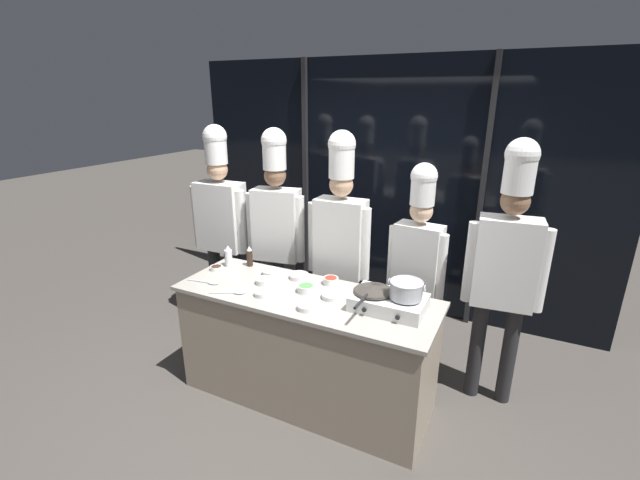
{
  "coord_description": "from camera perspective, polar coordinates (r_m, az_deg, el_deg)",
  "views": [
    {
      "loc": [
        1.39,
        -2.53,
        2.34
      ],
      "look_at": [
        0.0,
        0.25,
        1.27
      ],
      "focal_mm": 24.0,
      "sensor_mm": 36.0,
      "label": 1
    }
  ],
  "objects": [
    {
      "name": "squeeze_bottle_clear",
      "position": [
        3.77,
        -12.12,
        -2.14
      ],
      "size": [
        0.06,
        0.06,
        0.19
      ],
      "color": "white",
      "rests_on": "demo_counter"
    },
    {
      "name": "prep_bowl_scallions",
      "position": [
        3.24,
        -1.88,
        -6.41
      ],
      "size": [
        0.13,
        0.13,
        0.06
      ],
      "color": "white",
      "rests_on": "demo_counter"
    },
    {
      "name": "serving_spoon_slotted",
      "position": [
        3.28,
        -11.3,
        -6.89
      ],
      "size": [
        0.25,
        0.15,
        0.02
      ],
      "color": "#B2B5BA",
      "rests_on": "demo_counter"
    },
    {
      "name": "chef_line",
      "position": [
        3.64,
        2.68,
        0.86
      ],
      "size": [
        0.56,
        0.23,
        2.06
      ],
      "rotation": [
        0.0,
        0.0,
        3.17
      ],
      "color": "#4C4C51",
      "rests_on": "ground_plane"
    },
    {
      "name": "frying_pan",
      "position": [
        3.01,
        7.13,
        -6.45
      ],
      "size": [
        0.28,
        0.49,
        0.04
      ],
      "color": "#38332D",
      "rests_on": "portable_stove"
    },
    {
      "name": "serving_spoon_solid",
      "position": [
        3.5,
        -14.55,
        -5.5
      ],
      "size": [
        0.28,
        0.08,
        0.02
      ],
      "color": "#B2B5BA",
      "rests_on": "demo_counter"
    },
    {
      "name": "demo_counter",
      "position": [
        3.44,
        -1.92,
        -14.04
      ],
      "size": [
        1.99,
        0.71,
        0.92
      ],
      "color": "gray",
      "rests_on": "ground_plane"
    },
    {
      "name": "prep_bowl_chicken",
      "position": [
        3.47,
        -2.82,
        -4.78
      ],
      "size": [
        0.16,
        0.16,
        0.04
      ],
      "color": "white",
      "rests_on": "demo_counter"
    },
    {
      "name": "chef_head",
      "position": [
        4.35,
        -13.1,
        3.15
      ],
      "size": [
        0.62,
        0.27,
        2.06
      ],
      "rotation": [
        0.0,
        0.0,
        3.19
      ],
      "color": "#232326",
      "rests_on": "ground_plane"
    },
    {
      "name": "prep_bowl_rice",
      "position": [
        3.56,
        -6.55,
        -4.23
      ],
      "size": [
        0.15,
        0.15,
        0.04
      ],
      "color": "white",
      "rests_on": "demo_counter"
    },
    {
      "name": "ground_plane",
      "position": [
        3.71,
        -1.84,
        -19.98
      ],
      "size": [
        24.0,
        24.0,
        0.0
      ],
      "primitive_type": "plane",
      "color": "#47423D"
    },
    {
      "name": "prep_bowl_onion",
      "position": [
        3.15,
        1.63,
        -7.38
      ],
      "size": [
        0.16,
        0.16,
        0.04
      ],
      "color": "white",
      "rests_on": "demo_counter"
    },
    {
      "name": "prep_bowl_garlic",
      "position": [
        3.0,
        -1.77,
        -8.85
      ],
      "size": [
        0.13,
        0.13,
        0.04
      ],
      "color": "white",
      "rests_on": "demo_counter"
    },
    {
      "name": "window_wall_back",
      "position": [
        4.71,
        8.88,
        6.7
      ],
      "size": [
        4.6,
        0.09,
        2.7
      ],
      "color": "black",
      "rests_on": "ground_plane"
    },
    {
      "name": "chef_sous",
      "position": [
        4.0,
        -5.82,
        2.45
      ],
      "size": [
        0.56,
        0.29,
        2.06
      ],
      "rotation": [
        0.0,
        0.0,
        3.32
      ],
      "color": "#4C4C51",
      "rests_on": "ground_plane"
    },
    {
      "name": "chef_pastry",
      "position": [
        3.53,
        12.89,
        -2.14
      ],
      "size": [
        0.48,
        0.23,
        1.84
      ],
      "rotation": [
        0.0,
        0.0,
        3.03
      ],
      "color": "#4C4C51",
      "rests_on": "ground_plane"
    },
    {
      "name": "prep_bowl_noodles",
      "position": [
        3.4,
        -7.48,
        -5.39
      ],
      "size": [
        0.13,
        0.13,
        0.04
      ],
      "color": "white",
      "rests_on": "demo_counter"
    },
    {
      "name": "prep_bowl_soy_glaze",
      "position": [
        3.74,
        -13.66,
        -3.6
      ],
      "size": [
        0.11,
        0.11,
        0.03
      ],
      "color": "white",
      "rests_on": "demo_counter"
    },
    {
      "name": "squeeze_bottle_soy",
      "position": [
        3.74,
        -9.37,
        -2.18
      ],
      "size": [
        0.05,
        0.05,
        0.18
      ],
      "color": "#332319",
      "rests_on": "demo_counter"
    },
    {
      "name": "chef_apprentice",
      "position": [
        3.38,
        23.61,
        -2.3
      ],
      "size": [
        0.57,
        0.27,
        2.06
      ],
      "rotation": [
        0.0,
        0.0,
        3.25
      ],
      "color": "#232326",
      "rests_on": "ground_plane"
    },
    {
      "name": "portable_stove",
      "position": [
        3.02,
        9.17,
        -8.17
      ],
      "size": [
        0.5,
        0.35,
        0.11
      ],
      "color": "silver",
      "rests_on": "demo_counter"
    },
    {
      "name": "stock_pot",
      "position": [
        2.94,
        11.44,
        -6.45
      ],
      "size": [
        0.25,
        0.23,
        0.12
      ],
      "color": "#B7BABF",
      "rests_on": "portable_stove"
    },
    {
      "name": "prep_bowl_chili_flakes",
      "position": [
        3.36,
        1.45,
        -5.38
      ],
      "size": [
        0.12,
        0.12,
        0.06
      ],
      "color": "white",
      "rests_on": "demo_counter"
    },
    {
      "name": "prep_bowl_ginger",
      "position": [
        3.21,
        -7.64,
        -7.03
      ],
      "size": [
        0.12,
        0.12,
        0.04
      ],
      "color": "white",
      "rests_on": "demo_counter"
    }
  ]
}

